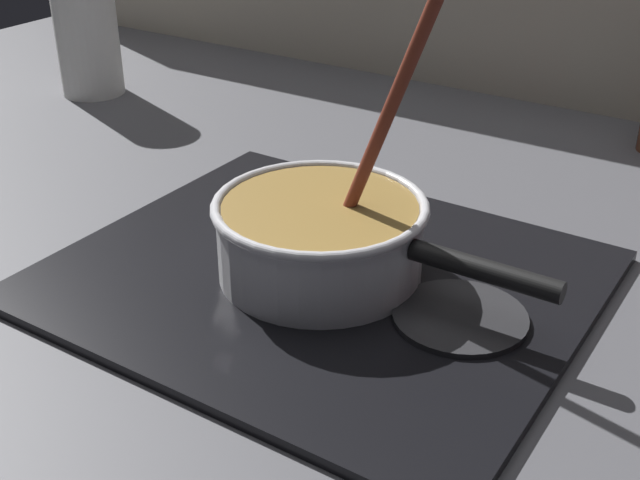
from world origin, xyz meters
The scene contains 6 objects.
ground centered at (0.00, 0.00, -0.02)m, with size 2.40×1.60×0.04m, color #4C4C51.
hob_plate centered at (0.04, 0.06, 0.01)m, with size 0.56×0.48×0.01m, color black.
burner_ring centered at (0.04, 0.06, 0.02)m, with size 0.16×0.16×0.01m, color #592D0C.
spare_burner centered at (0.20, 0.06, 0.01)m, with size 0.14×0.14×0.01m, color #262628.
cooking_pan centered at (0.04, 0.06, 0.06)m, with size 0.38×0.23×0.31m.
paper_towel_roll centered at (-0.67, 0.40, 0.13)m, with size 0.11×0.11×0.26m, color white.
Camera 1 is at (0.46, -0.59, 0.47)m, focal length 46.13 mm.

